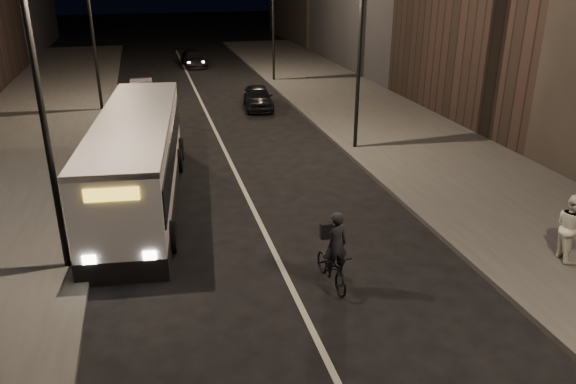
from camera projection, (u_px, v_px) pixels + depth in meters
ground at (310, 325)px, 12.81m from camera, size 180.00×180.00×0.00m
sidewalk_right at (396, 132)px, 27.29m from camera, size 7.00×70.00×0.16m
sidewalk_left at (20, 160)px, 23.40m from camera, size 7.00×70.00×0.16m
streetlight_right_mid at (354, 25)px, 22.78m from camera, size 1.20×0.44×8.12m
streetlight_right_far at (269, 1)px, 37.13m from camera, size 1.20×0.44×8.12m
streetlight_left_near at (47, 69)px, 13.16m from camera, size 1.20×0.44×8.12m
streetlight_left_far at (95, 11)px, 29.31m from camera, size 1.20×0.44×8.12m
city_bus at (138, 156)px, 18.94m from camera, size 3.51×11.36×3.02m
cyclist_on_bicycle at (333, 261)px, 14.16m from camera, size 0.78×1.88×2.12m
pedestrian_woman at (571, 227)px, 15.05m from camera, size 0.86×1.02×1.88m
car_near at (258, 97)px, 31.75m from camera, size 1.91×3.93×1.29m
car_mid at (142, 87)px, 34.44m from camera, size 1.36×3.75×1.23m
car_far at (194, 59)px, 44.85m from camera, size 2.03×4.36×1.23m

